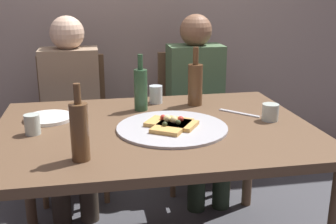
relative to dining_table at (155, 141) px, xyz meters
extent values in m
cube|color=brown|center=(0.00, 0.00, 0.05)|extent=(1.44, 1.05, 0.04)
cylinder|color=brown|center=(-0.66, 0.46, -0.31)|extent=(0.06, 0.06, 0.69)
cylinder|color=brown|center=(0.66, 0.46, -0.31)|extent=(0.06, 0.06, 0.69)
cylinder|color=#ADADB2|center=(0.07, -0.05, 0.08)|extent=(0.50, 0.50, 0.01)
cube|color=tan|center=(0.07, -0.07, 0.09)|extent=(0.23, 0.26, 0.02)
sphere|color=#EAD184|center=(0.08, -0.05, 0.11)|extent=(0.04, 0.04, 0.04)
sphere|color=#2D381E|center=(0.03, -0.09, 0.11)|extent=(0.02, 0.02, 0.02)
sphere|color=#B22D23|center=(0.11, -0.04, 0.11)|extent=(0.03, 0.03, 0.03)
cube|color=tan|center=(0.07, -0.04, 0.09)|extent=(0.26, 0.23, 0.02)
sphere|color=#EAD184|center=(0.05, -0.03, 0.11)|extent=(0.04, 0.04, 0.04)
sphere|color=#2D381E|center=(0.09, -0.08, 0.11)|extent=(0.02, 0.02, 0.02)
sphere|color=#B22D23|center=(0.04, 0.00, 0.11)|extent=(0.03, 0.03, 0.03)
cylinder|color=#2D5133|center=(-0.03, 0.27, 0.18)|extent=(0.07, 0.07, 0.21)
cylinder|color=#2D5133|center=(-0.03, 0.27, 0.32)|extent=(0.03, 0.03, 0.08)
cylinder|color=brown|center=(0.27, 0.31, 0.18)|extent=(0.08, 0.08, 0.22)
cylinder|color=brown|center=(0.27, 0.31, 0.34)|extent=(0.03, 0.03, 0.09)
cylinder|color=brown|center=(-0.33, -0.33, 0.18)|extent=(0.07, 0.07, 0.21)
cylinder|color=brown|center=(-0.33, -0.33, 0.32)|extent=(0.03, 0.03, 0.07)
cylinder|color=#B7C6BC|center=(0.55, -0.02, 0.11)|extent=(0.08, 0.08, 0.08)
cylinder|color=silver|center=(0.07, 0.39, 0.12)|extent=(0.07, 0.07, 0.10)
cylinder|color=#B7C6BC|center=(-0.53, -0.01, 0.12)|extent=(0.07, 0.07, 0.09)
cylinder|color=white|center=(-0.49, 0.19, 0.08)|extent=(0.23, 0.23, 0.02)
cube|color=#B7B7BC|center=(0.45, 0.11, 0.07)|extent=(0.17, 0.17, 0.01)
cube|color=brown|center=(-0.41, 0.84, -0.20)|extent=(0.44, 0.44, 0.05)
cube|color=brown|center=(-0.41, 1.04, 0.02)|extent=(0.44, 0.04, 0.45)
cylinder|color=brown|center=(-0.22, 0.65, -0.44)|extent=(0.04, 0.04, 0.42)
cylinder|color=brown|center=(-0.60, 0.65, -0.44)|extent=(0.04, 0.04, 0.42)
cylinder|color=brown|center=(-0.22, 1.03, -0.44)|extent=(0.04, 0.04, 0.42)
cylinder|color=brown|center=(-0.60, 1.03, -0.44)|extent=(0.04, 0.04, 0.42)
cube|color=brown|center=(0.41, 0.84, -0.20)|extent=(0.44, 0.44, 0.05)
cube|color=brown|center=(0.41, 1.04, 0.02)|extent=(0.44, 0.04, 0.45)
cylinder|color=brown|center=(0.60, 0.65, -0.44)|extent=(0.04, 0.04, 0.42)
cylinder|color=brown|center=(0.22, 0.65, -0.44)|extent=(0.04, 0.04, 0.42)
cylinder|color=brown|center=(0.60, 1.03, -0.44)|extent=(0.04, 0.04, 0.42)
cylinder|color=brown|center=(0.22, 1.03, -0.44)|extent=(0.04, 0.04, 0.42)
cube|color=#937A60|center=(-0.41, 0.86, 0.06)|extent=(0.36, 0.22, 0.52)
sphere|color=beige|center=(-0.41, 0.86, 0.41)|extent=(0.21, 0.21, 0.21)
cylinder|color=#3B3026|center=(-0.33, 0.66, -0.20)|extent=(0.12, 0.40, 0.12)
cylinder|color=#3B3026|center=(-0.49, 0.66, -0.20)|extent=(0.12, 0.40, 0.12)
cylinder|color=#3B3026|center=(-0.33, 0.46, -0.43)|extent=(0.11, 0.11, 0.45)
cylinder|color=#3B3026|center=(-0.49, 0.46, -0.43)|extent=(0.11, 0.11, 0.45)
cube|color=#4C6B47|center=(0.41, 0.86, 0.06)|extent=(0.36, 0.22, 0.52)
sphere|color=brown|center=(0.41, 0.86, 0.41)|extent=(0.21, 0.21, 0.21)
cylinder|color=black|center=(0.49, 0.66, -0.20)|extent=(0.12, 0.40, 0.12)
cylinder|color=black|center=(0.33, 0.66, -0.20)|extent=(0.12, 0.40, 0.12)
cylinder|color=black|center=(0.49, 0.46, -0.43)|extent=(0.11, 0.11, 0.45)
cylinder|color=black|center=(0.33, 0.46, -0.43)|extent=(0.11, 0.11, 0.45)
camera|label=1|loc=(-0.27, -1.78, 0.68)|focal=44.35mm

